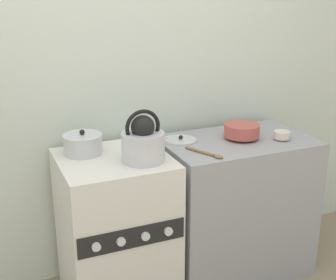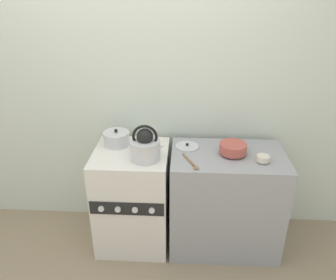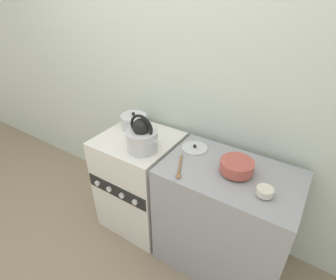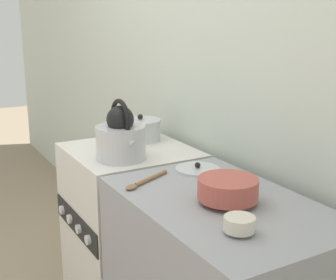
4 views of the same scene
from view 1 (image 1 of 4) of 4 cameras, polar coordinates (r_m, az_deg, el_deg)
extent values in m
cube|color=silver|center=(2.68, -9.19, 8.34)|extent=(7.00, 0.06, 2.50)
cube|color=silver|center=(2.64, -6.32, -10.82)|extent=(0.57, 0.56, 0.85)
cube|color=black|center=(2.35, -4.33, -11.81)|extent=(0.55, 0.01, 0.11)
cylinder|color=silver|center=(2.30, -8.75, -12.76)|extent=(0.04, 0.02, 0.04)
cylinder|color=silver|center=(2.33, -5.74, -12.22)|extent=(0.04, 0.02, 0.04)
cylinder|color=silver|center=(2.36, -2.76, -11.64)|extent=(0.04, 0.02, 0.04)
cylinder|color=silver|center=(2.40, 0.05, -11.07)|extent=(0.04, 0.02, 0.04)
cube|color=#99999E|center=(2.91, 8.12, -7.92)|extent=(0.87, 0.55, 0.85)
cylinder|color=silver|center=(2.38, -3.05, -0.84)|extent=(0.22, 0.22, 0.15)
sphere|color=black|center=(2.35, -3.10, 1.59)|extent=(0.12, 0.12, 0.12)
torus|color=black|center=(2.35, -3.09, 1.56)|extent=(0.19, 0.02, 0.19)
cone|color=silver|center=(2.41, -0.72, 0.00)|extent=(0.11, 0.05, 0.09)
cylinder|color=silver|center=(2.53, -10.33, -0.65)|extent=(0.20, 0.20, 0.09)
cylinder|color=silver|center=(2.51, -10.40, 0.50)|extent=(0.21, 0.21, 0.01)
sphere|color=black|center=(2.50, -10.43, 0.95)|extent=(0.03, 0.03, 0.03)
cylinder|color=#B75147|center=(2.76, 8.94, 0.32)|extent=(0.09, 0.09, 0.02)
cylinder|color=#B75147|center=(2.75, 8.98, 1.18)|extent=(0.21, 0.21, 0.07)
cylinder|color=beige|center=(2.79, 13.67, 0.12)|extent=(0.04, 0.04, 0.01)
cylinder|color=beige|center=(2.78, 13.71, 0.63)|extent=(0.09, 0.09, 0.04)
cylinder|color=silver|center=(2.69, 1.57, -0.01)|extent=(0.18, 0.18, 0.01)
sphere|color=black|center=(2.69, 1.57, 0.34)|extent=(0.02, 0.02, 0.02)
cylinder|color=olive|center=(2.51, 3.90, -1.39)|extent=(0.10, 0.18, 0.02)
ellipsoid|color=olive|center=(2.44, 6.18, -2.03)|extent=(0.05, 0.06, 0.02)
camera|label=2|loc=(1.09, 72.81, 23.21)|focal=35.00mm
camera|label=3|loc=(1.99, 42.06, 18.75)|focal=28.00mm
camera|label=4|loc=(2.92, 40.65, 9.30)|focal=50.00mm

